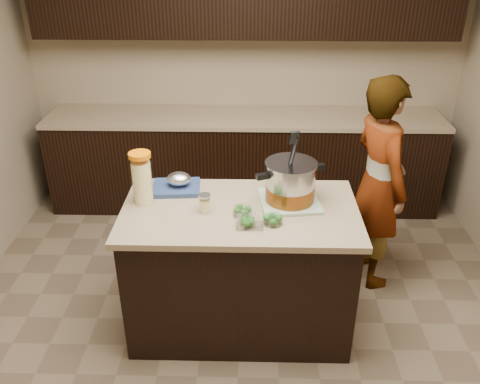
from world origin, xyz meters
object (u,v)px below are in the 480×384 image
object	(u,v)px
island	(240,268)
person	(378,184)
lemonade_pitcher	(142,180)
stock_pot	(290,184)

from	to	relation	value
island	person	world-z (taller)	person
island	lemonade_pitcher	xyz separation A→B (m)	(-0.61, 0.08, 0.60)
island	stock_pot	world-z (taller)	stock_pot
lemonade_pitcher	person	xyz separation A→B (m)	(1.59, 0.48, -0.26)
person	island	bearing A→B (deg)	102.39
stock_pot	island	bearing A→B (deg)	175.59
stock_pot	lemonade_pitcher	world-z (taller)	stock_pot
lemonade_pitcher	stock_pot	bearing A→B (deg)	0.89
island	lemonade_pitcher	world-z (taller)	lemonade_pitcher
island	stock_pot	bearing A→B (deg)	17.35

